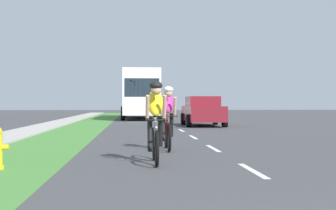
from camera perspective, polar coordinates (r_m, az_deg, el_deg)
name	(u,v)px	position (r m, az deg, el deg)	size (l,w,h in m)	color
ground_plane	(177,128)	(22.06, 1.09, -2.82)	(120.00, 120.00, 0.00)	#424244
grass_verge	(81,128)	(22.10, -10.54, -2.81)	(2.25, 70.00, 0.01)	#478438
sidewalk_concrete	(39,128)	(22.39, -15.46, -2.77)	(1.61, 70.00, 0.10)	#B2ADA3
lane_markings_center	(170,124)	(26.04, 0.27, -2.35)	(0.12, 53.80, 0.01)	white
cyclist_lead	(155,122)	(9.01, -1.54, -2.04)	(0.42, 1.72, 1.58)	black
cyclist_trailing	(168,118)	(11.59, -0.04, -1.54)	(0.42, 1.72, 1.58)	black
sedan_maroon	(203,111)	(24.18, 4.26, -0.73)	(1.98, 4.30, 1.52)	maroon
bus_white	(140,93)	(35.83, -3.38, 1.51)	(2.78, 11.60, 3.48)	silver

